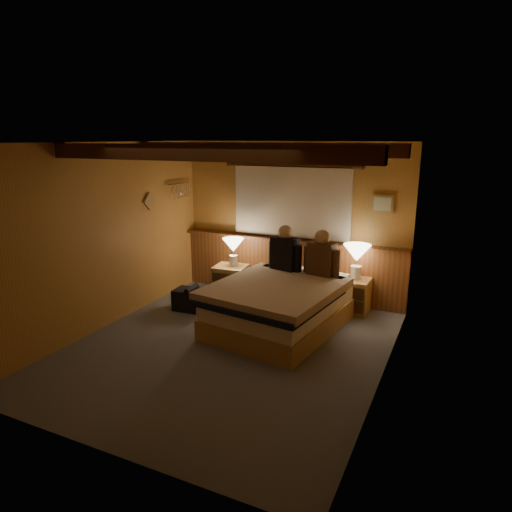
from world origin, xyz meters
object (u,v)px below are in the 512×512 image
Objects in this scene: person_left at (285,251)px; lamp_right at (357,255)px; nightstand_left at (231,282)px; lamp_left at (233,247)px; bed at (279,305)px; person_right at (322,256)px; nightstand_right at (353,295)px; duffel_bag at (192,300)px.

lamp_right is at bearing 36.65° from person_left.
nightstand_left is 0.80× the size of person_left.
nightstand_left is at bearing -175.40° from person_left.
person_left is at bearing -10.93° from lamp_left.
person_right is at bearing 65.67° from bed.
lamp_right is at bearing 61.99° from bed.
nightstand_right reaches higher than duffel_bag.
lamp_left is at bearing -177.99° from person_left.
lamp_left is (-1.83, -0.21, 0.58)m from nightstand_right.
lamp_left is at bearing 150.92° from bed.
person_right is 1.99m from duffel_bag.
nightstand_left reaches higher than duffel_bag.
lamp_right is (0.02, 0.02, 0.60)m from nightstand_right.
bed reaches higher than duffel_bag.
person_left is at bearing -14.88° from nightstand_left.
person_right reaches higher than duffel_bag.
nightstand_right is (1.86, 0.25, -0.02)m from nightstand_left.
lamp_left is 1.86m from lamp_right.
nightstand_left is 1.99m from lamp_right.
lamp_left is at bearing -172.90° from lamp_right.
bed is 3.85× the size of nightstand_left.
duffel_bag is at bearing -113.54° from lamp_left.
nightstand_right is at bearing 0.99° from nightstand_left.
person_left is at bearing -173.71° from person_right.
nightstand_left is (-1.13, 0.78, -0.07)m from bed.
lamp_right is 0.59m from person_right.
lamp_left is 0.67× the size of person_right.
person_right is (0.55, -0.04, -0.01)m from person_left.
bed is at bearing -61.81° from person_left.
person_right reaches higher than nightstand_left.
person_left is (-0.17, 0.64, 0.57)m from bed.
bed is at bearing -125.71° from lamp_right.
nightstand_right is 1.14× the size of lamp_left.
lamp_right is 2.46m from duffel_bag.
nightstand_right is 1.93m from lamp_left.
person_left is at bearing -156.28° from lamp_right.
nightstand_left is 1.15m from person_left.
bed is 3.83× the size of duffel_bag.
nightstand_left is 0.74m from duffel_bag.
duffel_bag is at bearing -118.71° from nightstand_left.
lamp_right is at bearing 20.17° from duffel_bag.
person_right is (1.50, -0.18, 0.63)m from nightstand_left.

